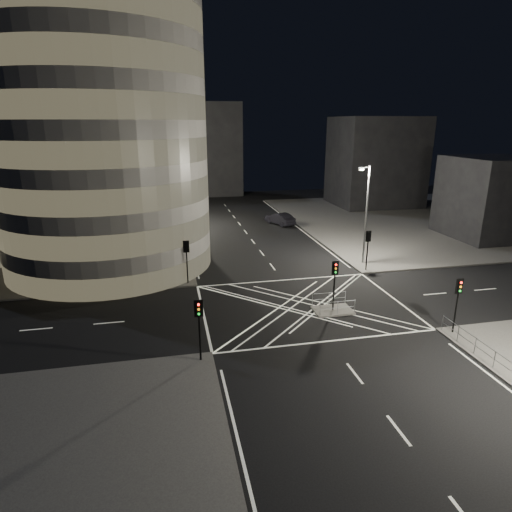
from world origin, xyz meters
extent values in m
plane|color=black|center=(0.00, 0.00, 0.00)|extent=(120.00, 120.00, 0.00)
cube|color=#4A4845|center=(-29.00, 27.00, 0.07)|extent=(42.00, 42.00, 0.15)
cube|color=#4A4845|center=(29.00, 27.00, 0.07)|extent=(42.00, 42.00, 0.15)
cube|color=slate|center=(2.00, -1.50, 0.07)|extent=(3.00, 2.00, 0.15)
cylinder|color=gray|center=(-16.00, 14.00, 12.65)|extent=(20.00, 20.00, 25.00)
cube|color=gray|center=(-26.00, 24.00, 12.65)|extent=(20.00, 18.00, 25.00)
cube|color=gray|center=(-22.00, 42.00, 11.15)|extent=(24.00, 16.00, 22.00)
cube|color=black|center=(26.00, 40.00, 7.65)|extent=(14.00, 12.00, 15.00)
cube|color=black|center=(30.00, 16.00, 5.15)|extent=(10.00, 10.00, 10.00)
cube|color=black|center=(-4.00, 58.00, 9.00)|extent=(18.00, 8.00, 18.00)
cylinder|color=black|center=(-10.50, 9.00, 1.71)|extent=(0.32, 0.32, 3.12)
ellipsoid|color=black|center=(-10.50, 9.00, 4.52)|extent=(4.56, 4.56, 5.25)
cylinder|color=black|center=(-10.50, 15.00, 2.10)|extent=(0.32, 0.32, 3.89)
ellipsoid|color=black|center=(-10.50, 15.00, 5.34)|extent=(4.72, 4.72, 5.43)
cylinder|color=black|center=(-10.50, 21.00, 1.74)|extent=(0.32, 0.32, 3.17)
ellipsoid|color=black|center=(-10.50, 21.00, 4.31)|extent=(3.59, 3.59, 4.12)
cylinder|color=black|center=(-10.50, 27.00, 1.77)|extent=(0.32, 0.32, 3.24)
ellipsoid|color=black|center=(-10.50, 27.00, 4.91)|extent=(5.52, 5.52, 6.34)
cylinder|color=black|center=(-10.50, 33.00, 1.68)|extent=(0.32, 0.32, 3.05)
ellipsoid|color=black|center=(-10.50, 33.00, 4.42)|extent=(4.43, 4.43, 5.09)
cylinder|color=black|center=(-8.80, 6.80, 1.65)|extent=(0.12, 0.12, 3.00)
cube|color=black|center=(-8.80, 6.80, 3.60)|extent=(0.28, 0.22, 0.90)
cube|color=black|center=(-8.80, 6.80, 3.60)|extent=(0.55, 0.04, 1.10)
cylinder|color=black|center=(-8.80, -6.80, 1.65)|extent=(0.12, 0.12, 3.00)
cube|color=black|center=(-8.80, -6.80, 3.60)|extent=(0.28, 0.22, 0.90)
cube|color=black|center=(-8.80, -6.80, 3.60)|extent=(0.55, 0.04, 1.10)
cylinder|color=black|center=(8.80, 6.80, 1.65)|extent=(0.12, 0.12, 3.00)
cube|color=black|center=(8.80, 6.80, 3.60)|extent=(0.28, 0.22, 0.90)
cube|color=black|center=(8.80, 6.80, 3.60)|extent=(0.55, 0.04, 1.10)
cylinder|color=black|center=(8.80, -6.80, 1.65)|extent=(0.12, 0.12, 3.00)
cube|color=black|center=(8.80, -6.80, 3.60)|extent=(0.28, 0.22, 0.90)
cube|color=black|center=(8.80, -6.80, 3.60)|extent=(0.55, 0.04, 1.10)
cylinder|color=black|center=(2.00, -1.50, 1.65)|extent=(0.12, 0.12, 3.00)
cube|color=black|center=(2.00, -1.50, 3.60)|extent=(0.28, 0.22, 0.90)
cube|color=black|center=(2.00, -1.50, 3.60)|extent=(0.55, 0.04, 1.10)
cylinder|color=slate|center=(-9.50, 12.00, 5.15)|extent=(0.20, 0.20, 10.00)
cylinder|color=slate|center=(-9.05, 12.00, 10.00)|extent=(0.90, 0.10, 0.10)
cube|color=slate|center=(-8.60, 12.00, 9.90)|extent=(0.50, 0.25, 0.18)
cube|color=white|center=(-8.60, 12.00, 9.79)|extent=(0.42, 0.20, 0.05)
cylinder|color=slate|center=(-9.50, 30.00, 5.15)|extent=(0.20, 0.20, 10.00)
cylinder|color=slate|center=(-9.05, 30.00, 10.00)|extent=(0.90, 0.10, 0.10)
cube|color=slate|center=(-8.60, 30.00, 9.90)|extent=(0.50, 0.25, 0.18)
cube|color=white|center=(-8.60, 30.00, 9.79)|extent=(0.42, 0.20, 0.05)
cylinder|color=slate|center=(9.50, 9.00, 5.15)|extent=(0.20, 0.20, 10.00)
cylinder|color=slate|center=(9.05, 9.00, 10.00)|extent=(0.90, 0.10, 0.10)
cube|color=slate|center=(8.60, 9.00, 9.90)|extent=(0.50, 0.25, 0.18)
cube|color=white|center=(8.60, 9.00, 9.79)|extent=(0.42, 0.20, 0.05)
cube|color=slate|center=(8.30, -12.15, 0.70)|extent=(0.06, 11.70, 1.10)
cube|color=slate|center=(2.00, -2.40, 0.70)|extent=(2.80, 0.06, 1.10)
cube|color=slate|center=(2.00, -0.60, 0.70)|extent=(2.80, 0.06, 1.10)
imported|color=black|center=(5.70, 28.37, 0.86)|extent=(3.70, 5.51, 1.72)
camera|label=1|loc=(-10.29, -30.35, 14.19)|focal=30.00mm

